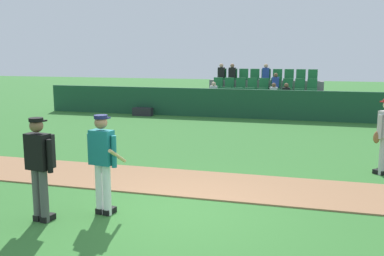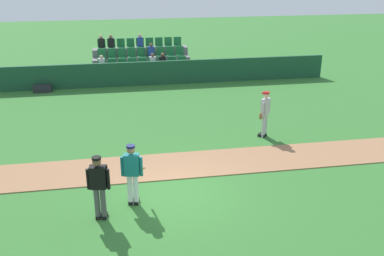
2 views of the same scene
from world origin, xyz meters
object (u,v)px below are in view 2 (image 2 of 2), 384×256
object	(u,v)px
batter_teal_jersey	(132,172)
equipment_bag	(43,89)
umpire_home_plate	(99,184)
runner_grey_jersey	(265,113)

from	to	relation	value
batter_teal_jersey	equipment_bag	xyz separation A→B (m)	(-3.99, 11.71, -0.79)
umpire_home_plate	runner_grey_jersey	world-z (taller)	same
equipment_bag	umpire_home_plate	bearing A→B (deg)	-75.68
runner_grey_jersey	batter_teal_jersey	bearing A→B (deg)	-141.28
runner_grey_jersey	equipment_bag	world-z (taller)	runner_grey_jersey
batter_teal_jersey	runner_grey_jersey	xyz separation A→B (m)	(5.09, 4.08, -0.01)
batter_teal_jersey	equipment_bag	world-z (taller)	batter_teal_jersey
batter_teal_jersey	runner_grey_jersey	distance (m)	6.52
equipment_bag	batter_teal_jersey	bearing A→B (deg)	-71.17
batter_teal_jersey	umpire_home_plate	size ratio (longest dim) A/B	1.00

